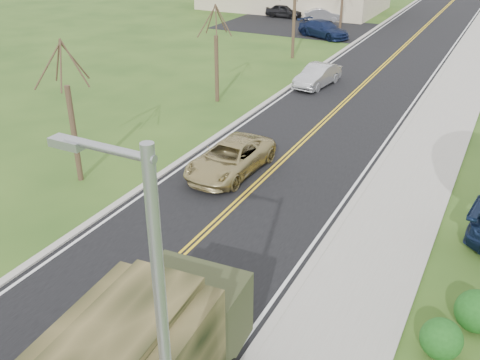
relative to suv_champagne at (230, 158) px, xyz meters
The scene contains 13 objects.
road 26.44m from the suv_champagne, 86.61° to the left, with size 8.00×120.00×0.01m, color black.
curb_right 27.00m from the suv_champagne, 77.79° to the left, with size 0.30×120.00×0.12m, color #9E998E.
sidewalk_right 27.43m from the suv_champagne, 74.21° to the left, with size 3.20×120.00×0.10m, color #9E998E.
curb_left 26.52m from the suv_champagne, 95.61° to the left, with size 0.30×120.00×0.10m, color #9E998E.
bare_tree_a 6.81m from the suv_champagne, 146.40° to the right, with size 1.93×2.26×6.08m.
bare_tree_b 10.15m from the suv_champagne, 122.99° to the left, with size 1.83×2.14×5.73m.
bare_tree_c 21.20m from the suv_champagne, 104.95° to the left, with size 2.04×2.39×6.42m.
bare_tree_d 32.89m from the suv_champagne, 99.54° to the left, with size 1.88×2.20×5.91m.
suv_champagne is the anchor object (origin of this frame).
sedan_silver 14.16m from the suv_champagne, 94.41° to the left, with size 1.50×4.31×1.42m, color #AEAFB3.
lot_car_dark 38.63m from the suv_champagne, 109.65° to the left, with size 1.64×4.09×1.39m, color black.
lot_car_silver 37.38m from the suv_champagne, 103.27° to the left, with size 1.38×3.97×1.31m, color #B1B0B5.
lot_car_navy 29.29m from the suv_champagne, 101.49° to the left, with size 2.10×5.17×1.50m, color #101B3C.
Camera 1 is at (8.69, -5.20, 10.49)m, focal length 40.00 mm.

